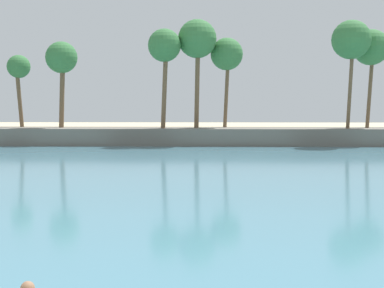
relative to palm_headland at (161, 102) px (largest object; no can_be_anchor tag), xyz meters
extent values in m
cube|color=teal|center=(4.63, -4.84, -4.44)|extent=(220.00, 89.52, 0.06)
cube|color=slate|center=(4.63, -0.08, -3.57)|extent=(95.69, 6.00, 1.80)
cylinder|color=brown|center=(6.96, 1.39, 1.23)|extent=(0.74, 0.53, 7.82)
sphere|color=#38753D|center=(6.96, 1.39, 5.13)|extent=(3.45, 3.45, 3.45)
cylinder|color=brown|center=(0.51, -1.15, 1.56)|extent=(0.82, 0.48, 8.48)
sphere|color=#38753D|center=(0.51, -1.15, 5.80)|extent=(3.38, 3.38, 3.38)
cylinder|color=brown|center=(19.35, -1.46, 1.80)|extent=(0.62, 0.82, 8.96)
sphere|color=#38753D|center=(19.35, -1.46, 6.28)|extent=(3.93, 3.93, 3.93)
cylinder|color=brown|center=(-15.42, 1.39, 0.59)|extent=(0.79, 0.73, 6.55)
sphere|color=#38753D|center=(-15.42, 1.39, 3.85)|extent=(2.49, 2.49, 2.49)
cylinder|color=brown|center=(3.84, -0.06, 1.95)|extent=(0.65, 0.50, 9.26)
sphere|color=#38753D|center=(3.84, -0.06, 6.58)|extent=(4.01, 4.01, 4.01)
cylinder|color=brown|center=(-10.50, 0.39, 1.03)|extent=(0.78, 0.54, 7.42)
sphere|color=#38753D|center=(-10.50, 0.39, 4.73)|extent=(3.34, 3.34, 3.34)
cylinder|color=brown|center=(21.88, 0.37, 1.51)|extent=(0.84, 0.46, 8.38)
sphere|color=#38753D|center=(21.88, 0.37, 5.70)|extent=(3.72, 3.72, 3.72)
sphere|color=#9E7051|center=(2.18, -49.58, -2.91)|extent=(0.21, 0.21, 0.21)
camera|label=1|loc=(4.82, -57.40, -0.20)|focal=51.22mm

